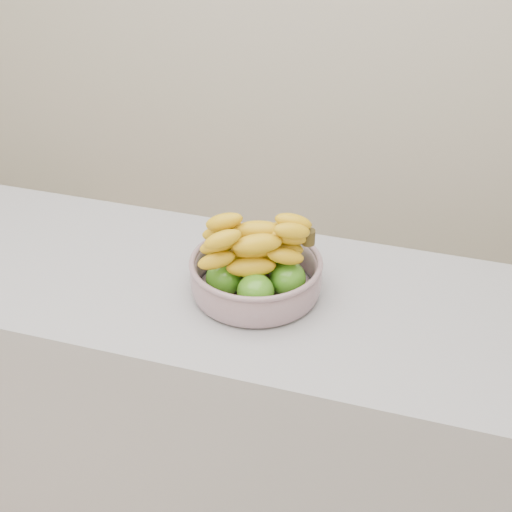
# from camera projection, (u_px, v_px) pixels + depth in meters

# --- Properties ---
(counter) EXTENTS (2.00, 0.60, 0.90)m
(counter) POSITION_uv_depth(u_px,v_px,m) (185.00, 411.00, 1.97)
(counter) COLOR #A2A3AA
(counter) RESTS_ON ground
(fruit_bowl) EXTENTS (0.31, 0.31, 0.19)m
(fruit_bowl) POSITION_uv_depth(u_px,v_px,m) (256.00, 270.00, 1.64)
(fruit_bowl) COLOR #9FABBE
(fruit_bowl) RESTS_ON counter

